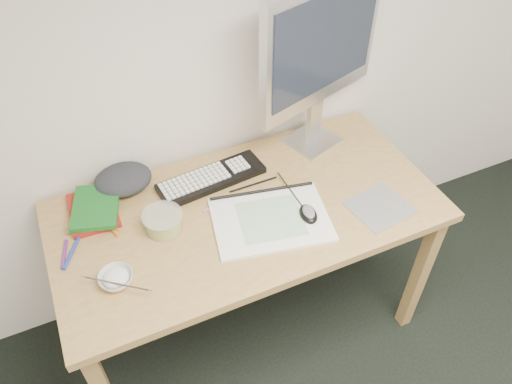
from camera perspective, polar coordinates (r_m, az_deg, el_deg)
desk at (r=1.87m, az=-0.99°, el=-3.62°), size 1.40×0.70×0.75m
mousepad at (r=1.87m, az=13.92°, el=-1.65°), size 0.23×0.21×0.00m
sketchpad at (r=1.76m, az=1.70°, el=-3.19°), size 0.46×0.36×0.01m
keyboard at (r=1.91m, az=-5.11°, el=1.55°), size 0.43×0.17×0.02m
monitor at (r=1.88m, az=7.45°, el=15.89°), size 0.56×0.23×0.67m
mouse at (r=1.77m, az=6.03°, el=-2.28°), size 0.07×0.10×0.03m
rice_bowl at (r=1.65m, az=-15.69°, el=-9.52°), size 0.14×0.14×0.03m
chopsticks at (r=1.61m, az=-15.61°, el=-10.07°), size 0.19×0.15×0.02m
fruit_tub at (r=1.75m, az=-10.56°, el=-3.34°), size 0.15×0.15×0.07m
book_red at (r=1.88m, az=-18.10°, el=-2.03°), size 0.17×0.22×0.02m
book_green at (r=1.86m, az=-17.85°, el=-1.62°), size 0.21×0.25×0.02m
cloth_lump at (r=1.93m, az=-14.93°, el=1.39°), size 0.19×0.17×0.07m
pencil_pink at (r=1.83m, az=-3.61°, el=-1.29°), size 0.18×0.02×0.01m
pencil_tan at (r=1.80m, az=-1.18°, el=-1.90°), size 0.13×0.16×0.01m
pencil_black at (r=1.89m, az=-0.31°, el=0.87°), size 0.20×0.01×0.01m
marker_blue at (r=1.77m, az=-20.35°, el=-6.57°), size 0.08×0.12×0.01m
marker_orange at (r=1.82m, az=-16.57°, el=-3.53°), size 0.05×0.14×0.01m
marker_purple at (r=1.78m, az=-21.06°, el=-6.63°), size 0.04×0.12×0.01m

